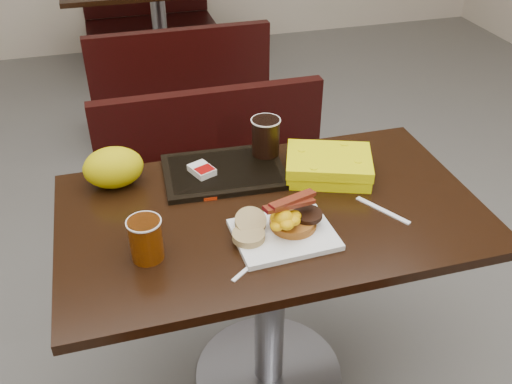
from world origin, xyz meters
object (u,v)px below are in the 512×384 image
object	(u,v)px
knife	(383,210)
paper_bag	(113,167)
coffee_cup_near	(146,240)
hashbrown_sleeve_left	(202,170)
table_near	(270,303)
fork	(244,272)
coffee_cup_far	(266,137)
platter	(284,234)
table_far	(161,38)
bench_far_n	(149,10)
clamshell	(329,166)
bench_far_s	(177,79)
tray	(224,172)
bench_near_n	(222,189)
pancake_stack	(293,222)

from	to	relation	value
knife	paper_bag	distance (m)	0.80
coffee_cup_near	hashbrown_sleeve_left	distance (m)	0.39
table_near	fork	bearing A→B (deg)	-121.55
table_near	coffee_cup_far	size ratio (longest dim) A/B	9.83
table_near	hashbrown_sleeve_left	world-z (taller)	hashbrown_sleeve_left
table_near	platter	xyz separation A→B (m)	(-0.00, -0.13, 0.38)
coffee_cup_far	coffee_cup_near	bearing A→B (deg)	-137.55
knife	table_far	bearing A→B (deg)	156.56
table_near	bench_far_n	bearing A→B (deg)	90.00
table_far	clamshell	distance (m)	2.52
fork	coffee_cup_far	size ratio (longest dim) A/B	0.96
coffee_cup_near	bench_far_s	bearing A→B (deg)	79.75
tray	table_near	bearing A→B (deg)	-64.57
fork	coffee_cup_far	distance (m)	0.56
fork	knife	bearing A→B (deg)	-19.04
coffee_cup_near	hashbrown_sleeve_left	world-z (taller)	coffee_cup_near
table_near	bench_far_n	world-z (taller)	table_near
fork	knife	world-z (taller)	same
bench_far_n	platter	bearing A→B (deg)	-90.08
bench_far_n	fork	world-z (taller)	fork
bench_far_n	tray	world-z (taller)	tray
knife	tray	distance (m)	0.50
bench_near_n	tray	world-z (taller)	tray
bench_far_s	hashbrown_sleeve_left	bearing A→B (deg)	-95.40
fork	clamshell	bearing A→B (deg)	7.92
table_near	pancake_stack	xyz separation A→B (m)	(0.03, -0.11, 0.40)
pancake_stack	tray	bearing A→B (deg)	109.80
hashbrown_sleeve_left	platter	bearing A→B (deg)	-88.30
pancake_stack	clamshell	size ratio (longest dim) A/B	0.49
hashbrown_sleeve_left	paper_bag	size ratio (longest dim) A/B	0.44
platter	coffee_cup_near	distance (m)	0.36
table_far	platter	xyz separation A→B (m)	(-0.00, -2.73, 0.38)
coffee_cup_far	bench_far_n	bearing A→B (deg)	91.20
table_near	coffee_cup_near	distance (m)	0.58
table_far	coffee_cup_far	bearing A→B (deg)	-88.44
bench_near_n	fork	world-z (taller)	fork
table_near	bench_far_s	size ratio (longest dim) A/B	1.20
bench_far_s	paper_bag	xyz separation A→B (m)	(-0.42, -1.65, 0.45)
paper_bag	coffee_cup_far	bearing A→B (deg)	3.52
platter	bench_far_n	bearing A→B (deg)	87.45
tray	clamshell	xyz separation A→B (m)	(0.31, -0.09, 0.03)
table_far	bench_far_n	distance (m)	0.70
bench_far_s	clamshell	size ratio (longest dim) A/B	3.88
table_near	bench_far_s	world-z (taller)	table_near
bench_far_s	hashbrown_sleeve_left	world-z (taller)	hashbrown_sleeve_left
tray	paper_bag	xyz separation A→B (m)	(-0.33, 0.03, 0.05)
pancake_stack	paper_bag	world-z (taller)	paper_bag
table_far	platter	size ratio (longest dim) A/B	4.57
platter	knife	bearing A→B (deg)	4.14
coffee_cup_near	fork	xyz separation A→B (m)	(0.22, -0.12, -0.06)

